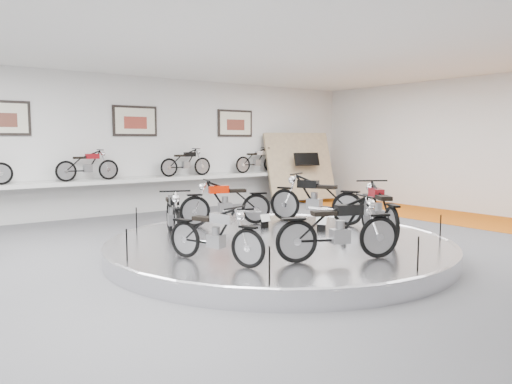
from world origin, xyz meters
TOP-DOWN VIEW (x-y plane):
  - floor at (0.00, 0.00)m, footprint 16.00×16.00m
  - ceiling at (0.00, 0.00)m, footprint 16.00×16.00m
  - wall_back at (0.00, 7.00)m, footprint 16.00×0.00m
  - orange_carpet_strip at (6.80, 0.00)m, footprint 2.40×12.60m
  - dado_band at (0.00, 6.98)m, footprint 15.68×0.04m
  - display_platform at (0.00, 0.30)m, footprint 6.40×6.40m
  - platform_rim at (0.00, 0.30)m, footprint 6.40×6.40m
  - shelf at (0.00, 6.70)m, footprint 11.00×0.55m
  - poster_left at (-3.50, 6.96)m, footprint 1.35×0.06m
  - poster_center at (0.00, 6.96)m, footprint 1.35×0.06m
  - poster_right at (3.50, 6.96)m, footprint 1.35×0.06m
  - display_panel at (5.60, 6.10)m, footprint 2.56×1.52m
  - shelf_bike_b at (-1.50, 6.70)m, footprint 1.22×0.43m
  - shelf_bike_c at (1.50, 6.70)m, footprint 1.22×0.43m
  - shelf_bike_d at (4.20, 6.70)m, footprint 1.22×0.43m
  - bike_a at (1.81, 1.26)m, footprint 1.41×2.00m
  - bike_b at (0.03, 2.17)m, footprint 1.83×1.13m
  - bike_c at (-1.55, 1.57)m, footprint 1.11×1.72m
  - bike_d at (-1.91, -0.53)m, footprint 1.03×1.61m
  - bike_e at (-0.31, -1.54)m, footprint 1.82×1.21m
  - bike_f at (1.64, -0.69)m, footprint 1.51×1.89m

SIDE VIEW (x-z plane):
  - floor at x=0.00m, z-range 0.00..0.00m
  - orange_carpet_strip at x=6.80m, z-range 0.00..0.01m
  - display_platform at x=0.00m, z-range 0.00..0.30m
  - platform_rim at x=0.00m, z-range 0.22..0.32m
  - dado_band at x=0.00m, z-range 0.00..1.10m
  - bike_d at x=-1.91m, z-range 0.30..1.19m
  - bike_c at x=-1.55m, z-range 0.30..1.26m
  - bike_e at x=-0.31m, z-range 0.30..1.31m
  - bike_b at x=0.03m, z-range 0.30..1.32m
  - bike_f at x=1.64m, z-range 0.30..1.37m
  - bike_a at x=1.81m, z-range 0.30..1.41m
  - shelf at x=0.00m, z-range 0.95..1.05m
  - display_panel at x=5.60m, z-range 0.10..2.40m
  - shelf_bike_b at x=-1.50m, z-range 1.05..1.78m
  - shelf_bike_c at x=1.50m, z-range 1.05..1.78m
  - shelf_bike_d at x=4.20m, z-range 1.05..1.78m
  - wall_back at x=0.00m, z-range -6.00..10.00m
  - poster_left at x=-3.50m, z-range 2.26..3.14m
  - poster_center at x=0.00m, z-range 2.26..3.14m
  - poster_right at x=3.50m, z-range 2.26..3.14m
  - ceiling at x=0.00m, z-range 4.00..4.00m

